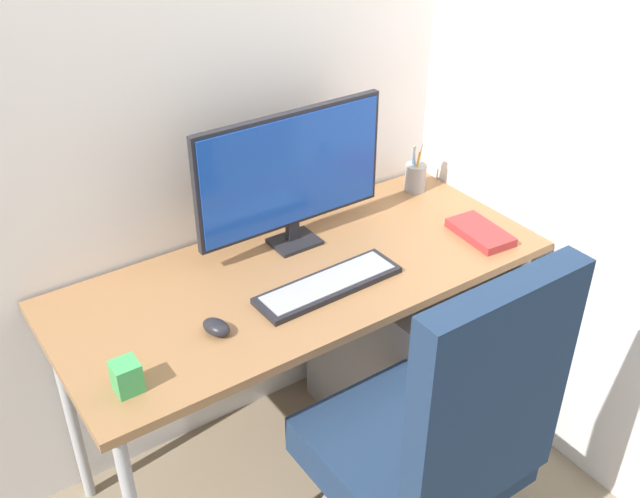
{
  "coord_description": "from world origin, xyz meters",
  "views": [
    {
      "loc": [
        -0.94,
        -1.46,
        1.93
      ],
      "look_at": [
        0.02,
        -0.06,
        0.85
      ],
      "focal_mm": 41.11,
      "sensor_mm": 36.0,
      "label": 1
    }
  ],
  "objects_px": {
    "mouse": "(216,327)",
    "desk_clamp_accessory": "(127,377)",
    "pen_holder": "(415,177)",
    "notebook": "(480,232)",
    "filing_cabinet": "(407,344)",
    "monitor": "(291,173)",
    "keyboard": "(329,285)",
    "office_chair": "(435,440)"
  },
  "relations": [
    {
      "from": "pen_holder",
      "to": "keyboard",
      "type": "bearing_deg",
      "value": -151.86
    },
    {
      "from": "monitor",
      "to": "mouse",
      "type": "bearing_deg",
      "value": -146.71
    },
    {
      "from": "filing_cabinet",
      "to": "keyboard",
      "type": "xyz_separation_m",
      "value": [
        -0.39,
        -0.08,
        0.45
      ]
    },
    {
      "from": "monitor",
      "to": "notebook",
      "type": "height_order",
      "value": "monitor"
    },
    {
      "from": "keyboard",
      "to": "desk_clamp_accessory",
      "type": "distance_m",
      "value": 0.62
    },
    {
      "from": "monitor",
      "to": "mouse",
      "type": "distance_m",
      "value": 0.52
    },
    {
      "from": "mouse",
      "to": "notebook",
      "type": "distance_m",
      "value": 0.89
    },
    {
      "from": "filing_cabinet",
      "to": "desk_clamp_accessory",
      "type": "height_order",
      "value": "desk_clamp_accessory"
    },
    {
      "from": "monitor",
      "to": "keyboard",
      "type": "xyz_separation_m",
      "value": [
        -0.05,
        -0.26,
        -0.22
      ]
    },
    {
      "from": "monitor",
      "to": "notebook",
      "type": "bearing_deg",
      "value": -31.13
    },
    {
      "from": "office_chair",
      "to": "keyboard",
      "type": "bearing_deg",
      "value": 87.88
    },
    {
      "from": "filing_cabinet",
      "to": "notebook",
      "type": "bearing_deg",
      "value": -38.4
    },
    {
      "from": "mouse",
      "to": "desk_clamp_accessory",
      "type": "relative_size",
      "value": 1.05
    },
    {
      "from": "monitor",
      "to": "office_chair",
      "type": "bearing_deg",
      "value": -95.14
    },
    {
      "from": "filing_cabinet",
      "to": "pen_holder",
      "type": "relative_size",
      "value": 3.69
    },
    {
      "from": "keyboard",
      "to": "pen_holder",
      "type": "xyz_separation_m",
      "value": [
        0.58,
        0.31,
        0.04
      ]
    },
    {
      "from": "mouse",
      "to": "notebook",
      "type": "xyz_separation_m",
      "value": [
        0.89,
        -0.04,
        -0.01
      ]
    },
    {
      "from": "filing_cabinet",
      "to": "notebook",
      "type": "xyz_separation_m",
      "value": [
        0.15,
        -0.12,
        0.45
      ]
    },
    {
      "from": "mouse",
      "to": "desk_clamp_accessory",
      "type": "distance_m",
      "value": 0.27
    },
    {
      "from": "pen_holder",
      "to": "desk_clamp_accessory",
      "type": "relative_size",
      "value": 2.16
    },
    {
      "from": "monitor",
      "to": "notebook",
      "type": "xyz_separation_m",
      "value": [
        0.49,
        -0.3,
        -0.22
      ]
    },
    {
      "from": "notebook",
      "to": "desk_clamp_accessory",
      "type": "distance_m",
      "value": 1.16
    },
    {
      "from": "office_chair",
      "to": "mouse",
      "type": "bearing_deg",
      "value": 124.85
    },
    {
      "from": "keyboard",
      "to": "notebook",
      "type": "bearing_deg",
      "value": -4.21
    },
    {
      "from": "filing_cabinet",
      "to": "desk_clamp_accessory",
      "type": "bearing_deg",
      "value": -171.33
    },
    {
      "from": "keyboard",
      "to": "mouse",
      "type": "xyz_separation_m",
      "value": [
        -0.35,
        -0.0,
        0.01
      ]
    },
    {
      "from": "desk_clamp_accessory",
      "to": "monitor",
      "type": "bearing_deg",
      "value": 26.54
    },
    {
      "from": "filing_cabinet",
      "to": "monitor",
      "type": "relative_size",
      "value": 1.03
    },
    {
      "from": "office_chair",
      "to": "desk_clamp_accessory",
      "type": "distance_m",
      "value": 0.75
    },
    {
      "from": "office_chair",
      "to": "monitor",
      "type": "height_order",
      "value": "monitor"
    },
    {
      "from": "office_chair",
      "to": "pen_holder",
      "type": "xyz_separation_m",
      "value": [
        0.6,
        0.79,
        0.22
      ]
    },
    {
      "from": "filing_cabinet",
      "to": "pen_holder",
      "type": "height_order",
      "value": "pen_holder"
    },
    {
      "from": "filing_cabinet",
      "to": "notebook",
      "type": "distance_m",
      "value": 0.49
    },
    {
      "from": "office_chair",
      "to": "notebook",
      "type": "relative_size",
      "value": 5.41
    },
    {
      "from": "notebook",
      "to": "keyboard",
      "type": "bearing_deg",
      "value": -179.25
    },
    {
      "from": "monitor",
      "to": "filing_cabinet",
      "type": "bearing_deg",
      "value": -27.44
    },
    {
      "from": "office_chair",
      "to": "mouse",
      "type": "distance_m",
      "value": 0.61
    },
    {
      "from": "desk_clamp_accessory",
      "to": "office_chair",
      "type": "bearing_deg",
      "value": -34.33
    },
    {
      "from": "desk_clamp_accessory",
      "to": "keyboard",
      "type": "bearing_deg",
      "value": 6.64
    },
    {
      "from": "desk_clamp_accessory",
      "to": "filing_cabinet",
      "type": "bearing_deg",
      "value": 8.67
    },
    {
      "from": "filing_cabinet",
      "to": "monitor",
      "type": "bearing_deg",
      "value": 152.56
    },
    {
      "from": "monitor",
      "to": "keyboard",
      "type": "relative_size",
      "value": 1.41
    }
  ]
}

